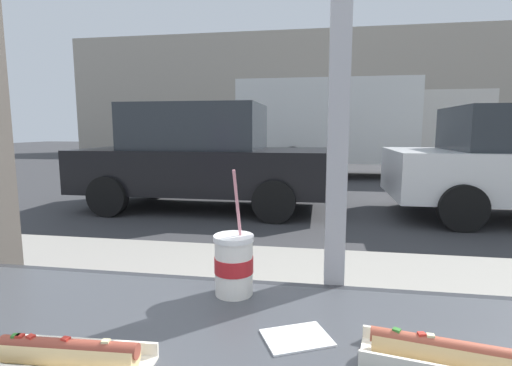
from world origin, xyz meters
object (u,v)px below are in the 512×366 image
object	(u,v)px
soda_cup_right	(234,264)
hotdog_tray_far	(440,354)
parked_car_black	(202,157)
hotdog_tray_near	(69,355)
box_truck	(353,124)

from	to	relation	value
soda_cup_right	hotdog_tray_far	xyz separation A→B (m)	(0.40, -0.22, -0.05)
soda_cup_right	parked_car_black	xyz separation A→B (m)	(-1.81, 5.55, -0.16)
hotdog_tray_near	box_truck	world-z (taller)	box_truck
hotdog_tray_far	parked_car_black	distance (m)	6.18
soda_cup_right	parked_car_black	distance (m)	5.84
box_truck	parked_car_black	bearing A→B (deg)	-119.22
parked_car_black	hotdog_tray_far	bearing A→B (deg)	-69.06
soda_cup_right	box_truck	bearing A→B (deg)	84.22
soda_cup_right	hotdog_tray_far	bearing A→B (deg)	-29.55
box_truck	soda_cup_right	bearing A→B (deg)	-95.78
parked_car_black	soda_cup_right	bearing A→B (deg)	-71.91
hotdog_tray_far	box_truck	xyz separation A→B (m)	(0.69, 10.95, 0.51)
hotdog_tray_far	box_truck	distance (m)	10.99
hotdog_tray_near	hotdog_tray_far	xyz separation A→B (m)	(0.60, 0.10, -0.00)
hotdog_tray_far	parked_car_black	world-z (taller)	parked_car_black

